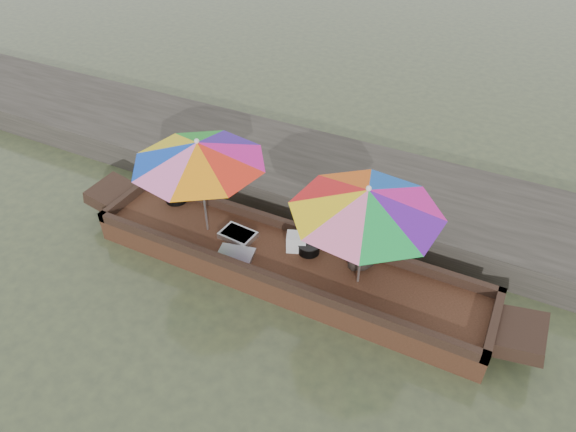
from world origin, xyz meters
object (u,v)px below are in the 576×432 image
at_px(charcoal_grill, 309,248).
at_px(umbrella_stern, 363,237).
at_px(vendor, 362,238).
at_px(tray_scallop, 236,255).
at_px(tray_crayfish, 238,235).
at_px(umbrella_bow, 202,187).
at_px(supply_bag, 296,242).
at_px(cooking_pot, 176,196).
at_px(boat_hull, 285,265).

height_order(charcoal_grill, umbrella_stern, umbrella_stern).
bearing_deg(vendor, tray_scallop, -24.25).
relative_size(tray_crayfish, vendor, 0.49).
bearing_deg(umbrella_bow, supply_bag, 8.65).
distance_m(supply_bag, vendor, 1.01).
relative_size(cooking_pot, umbrella_bow, 0.18).
bearing_deg(umbrella_bow, cooking_pot, 155.83).
height_order(boat_hull, umbrella_stern, umbrella_stern).
xyz_separation_m(tray_scallop, charcoal_grill, (0.88, 0.55, 0.04)).
xyz_separation_m(cooking_pot, vendor, (3.18, -0.10, 0.42)).
distance_m(tray_crayfish, umbrella_stern, 2.04).
bearing_deg(umbrella_bow, tray_scallop, -25.06).
relative_size(supply_bag, umbrella_stern, 0.15).
xyz_separation_m(tray_scallop, umbrella_bow, (-0.69, 0.32, 0.74)).
relative_size(cooking_pot, charcoal_grill, 1.14).
distance_m(tray_scallop, supply_bag, 0.88).
height_order(tray_crayfish, supply_bag, supply_bag).
height_order(tray_crayfish, vendor, vendor).
relative_size(tray_crayfish, supply_bag, 1.81).
distance_m(tray_crayfish, charcoal_grill, 1.08).
height_order(tray_scallop, vendor, vendor).
bearing_deg(boat_hull, tray_scallop, -152.27).
height_order(supply_bag, umbrella_bow, umbrella_bow).
bearing_deg(supply_bag, charcoal_grill, 5.89).
bearing_deg(tray_scallop, charcoal_grill, 32.13).
relative_size(charcoal_grill, vendor, 0.30).
distance_m(tray_scallop, vendor, 1.81).
height_order(boat_hull, charcoal_grill, charcoal_grill).
xyz_separation_m(vendor, umbrella_bow, (-2.32, -0.28, 0.26)).
height_order(boat_hull, supply_bag, supply_bag).
height_order(boat_hull, tray_scallop, tray_scallop).
distance_m(supply_bag, umbrella_bow, 1.55).
height_order(supply_bag, umbrella_stern, umbrella_stern).
bearing_deg(supply_bag, tray_scallop, -142.44).
bearing_deg(charcoal_grill, supply_bag, -174.11).
relative_size(tray_crayfish, umbrella_stern, 0.27).
xyz_separation_m(boat_hull, umbrella_stern, (1.10, 0.00, 0.95)).
bearing_deg(tray_crayfish, charcoal_grill, 9.99).
relative_size(umbrella_bow, umbrella_stern, 0.99).
bearing_deg(umbrella_stern, umbrella_bow, 180.00).
bearing_deg(cooking_pot, umbrella_bow, -24.17).
xyz_separation_m(tray_crayfish, umbrella_stern, (1.90, -0.04, 0.73)).
xyz_separation_m(cooking_pot, tray_scallop, (1.55, -0.71, -0.06)).
height_order(tray_scallop, umbrella_bow, umbrella_bow).
distance_m(boat_hull, umbrella_stern, 1.45).
height_order(boat_hull, tray_crayfish, tray_crayfish).
bearing_deg(supply_bag, umbrella_bow, -171.35).
distance_m(umbrella_bow, umbrella_stern, 2.41).
bearing_deg(supply_bag, vendor, 4.32).
height_order(cooking_pot, tray_crayfish, cooking_pot).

